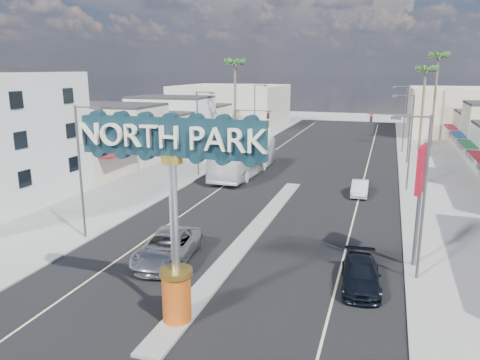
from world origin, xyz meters
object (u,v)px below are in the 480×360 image
Objects in this scene: streetlight_l_far at (256,111)px; palm_left_far at (235,67)px; city_bus at (244,157)px; streetlight_r_near at (421,190)px; suv_right at (361,275)px; palm_right_mid at (426,73)px; traffic_signal_right at (394,128)px; streetlight_l_near at (82,166)px; streetlight_r_mid at (409,138)px; streetlight_l_mid at (199,129)px; streetlight_r_far at (404,115)px; car_parked_left at (226,169)px; car_parked_right at (360,188)px; gateway_sign at (173,197)px; suv_left at (168,247)px; bank_pylon_sign at (421,176)px; traffic_signal_left at (248,123)px; palm_right_far at (438,61)px.

streetlight_l_far is 0.69× the size of palm_left_far.
streetlight_l_far is at bearing 104.38° from city_bus.
suv_right is at bearing -145.89° from streetlight_r_near.
traffic_signal_right is at bearing -107.63° from palm_right_mid.
palm_right_mid reaches higher than suv_right.
streetlight_l_near and streetlight_r_mid have the same top height.
streetlight_l_mid is 0.74× the size of palm_right_mid.
streetlight_r_far is 1.93× the size of car_parked_left.
streetlight_r_mid is at bearing -84.90° from traffic_signal_right.
streetlight_l_mid is 17.71m from car_parked_right.
city_bus is (-13.80, 23.99, 1.19)m from suv_right.
gateway_sign is 51.10m from streetlight_l_far.
traffic_signal_right is 0.46× the size of palm_left_far.
city_bus is (-2.57, 23.92, 1.01)m from suv_left.
gateway_sign is 1.02× the size of streetlight_l_near.
car_parked_right is (10.00, 18.88, -0.19)m from suv_left.
suv_right is (18.15, -21.84, -4.36)m from streetlight_l_mid.
streetlight_r_mid is 18.61m from car_parked_left.
streetlight_l_near is (-10.43, 8.02, -0.86)m from gateway_sign.
streetlight_r_near is 1.00× the size of streetlight_r_mid.
traffic_signal_right is 38.11m from suv_left.
streetlight_r_far is 1.28× the size of bank_pylon_sign.
traffic_signal_left is 14.07m from streetlight_l_mid.
car_parked_right is at bearing 116.85° from bank_pylon_sign.
suv_left is at bearing 119.36° from gateway_sign.
suv_right is at bearing -96.31° from palm_right_mid.
traffic_signal_left is 0.95× the size of suv_left.
gateway_sign reaches higher than suv_right.
palm_right_mid is 31.77m from city_bus.
city_bus is at bearing 101.41° from gateway_sign.
bank_pylon_sign is at bearing -95.13° from palm_right_far.
traffic_signal_right is at bearing 77.67° from gateway_sign.
traffic_signal_right is at bearing 95.10° from streetlight_r_mid.
streetlight_l_far reaches higher than traffic_signal_left.
suv_right is at bearing -7.29° from suv_left.
suv_left is (-13.95, -21.77, -4.19)m from streetlight_r_mid.
streetlight_l_far reaches higher than bank_pylon_sign.
palm_left_far is at bearing -156.80° from palm_right_far.
palm_right_mid is at bearing 47.32° from car_parked_left.
streetlight_l_near and streetlight_l_far have the same top height.
palm_right_mid is 51.47m from suv_left.
palm_left_far reaches higher than bank_pylon_sign.
traffic_signal_left is 0.85× the size of bank_pylon_sign.
car_parked_left is 0.34× the size of city_bus.
city_bus is at bearing 78.90° from streetlight_l_near.
traffic_signal_right is at bearing 35.50° from streetlight_l_mid.
suv_right is (18.15, -43.84, -4.36)m from streetlight_l_far.
streetlight_r_far is (0.00, 42.00, 0.00)m from streetlight_r_near.
streetlight_l_far is at bearing 37.92° from palm_left_far.
gateway_sign reaches higher than city_bus.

